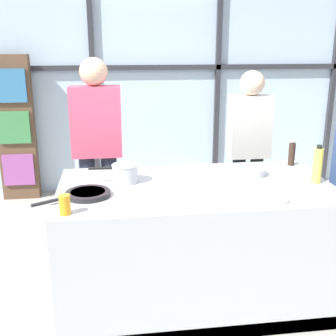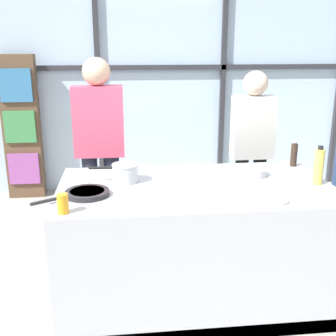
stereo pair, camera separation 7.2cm
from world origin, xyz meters
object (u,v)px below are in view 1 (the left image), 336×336
saucepan (125,173)px  pepper_grinder (292,153)px  spectator_far_left (97,143)px  oil_bottle (318,165)px  juice_glass_near (65,205)px  mixing_bowl (249,171)px  white_plate (270,198)px  spectator_center_left (249,144)px  frying_pan (87,194)px

saucepan → pepper_grinder: bearing=10.9°
spectator_far_left → pepper_grinder: size_ratio=8.11×
oil_bottle → pepper_grinder: oil_bottle is taller
pepper_grinder → juice_glass_near: (-1.70, -0.79, -0.04)m
mixing_bowl → white_plate: bearing=-93.5°
oil_bottle → juice_glass_near: 1.73m
white_plate → oil_bottle: bearing=31.6°
spectator_center_left → saucepan: bearing=35.8°
spectator_far_left → oil_bottle: 1.87m
frying_pan → juice_glass_near: juice_glass_near is taller
spectator_center_left → oil_bottle: (0.15, -1.05, 0.09)m
saucepan → juice_glass_near: (-0.36, -0.54, -0.01)m
frying_pan → oil_bottle: (1.59, 0.06, 0.11)m
mixing_bowl → oil_bottle: 0.49m
saucepan → pepper_grinder: pepper_grinder is taller
spectator_center_left → frying_pan: bearing=37.6°
spectator_center_left → frying_pan: spectator_center_left is taller
white_plate → juice_glass_near: size_ratio=2.02×
oil_bottle → pepper_grinder: size_ratio=1.29×
saucepan → white_plate: bearing=-27.4°
spectator_center_left → saucepan: 1.46m
spectator_far_left → white_plate: spectator_far_left is taller
frying_pan → juice_glass_near: (-0.11, -0.28, 0.04)m
pepper_grinder → frying_pan: bearing=-162.2°
mixing_bowl → oil_bottle: (0.41, -0.25, 0.10)m
oil_bottle → saucepan: bearing=171.8°
spectator_center_left → mixing_bowl: (-0.26, -0.80, -0.01)m
spectator_center_left → pepper_grinder: size_ratio=7.54×
saucepan → spectator_far_left: bearing=104.2°
white_plate → saucepan: bearing=152.6°
pepper_grinder → spectator_far_left: bearing=159.1°
frying_pan → pepper_grinder: 1.68m
spectator_center_left → juice_glass_near: spectator_center_left is taller
spectator_far_left → spectator_center_left: 1.40m
mixing_bowl → pepper_grinder: (0.42, 0.20, 0.06)m
juice_glass_near → white_plate: bearing=3.3°
spectator_center_left → juice_glass_near: (-1.55, -1.39, 0.02)m
pepper_grinder → mixing_bowl: bearing=-154.1°
white_plate → juice_glass_near: 1.26m
spectator_far_left → white_plate: bearing=130.1°
spectator_far_left → juice_glass_near: size_ratio=14.65×
saucepan → pepper_grinder: size_ratio=1.65×
frying_pan → juice_glass_near: bearing=-110.9°
spectator_far_left → frying_pan: size_ratio=3.65×
oil_bottle → mixing_bowl: bearing=148.7°
spectator_far_left → saucepan: 0.88m
frying_pan → white_plate: (1.15, -0.21, -0.01)m
spectator_far_left → spectator_center_left: (1.40, 0.00, -0.06)m
spectator_far_left → saucepan: spectator_far_left is taller
frying_pan → white_plate: 1.16m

